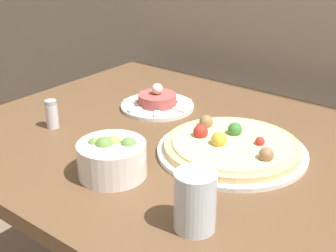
{
  "coord_description": "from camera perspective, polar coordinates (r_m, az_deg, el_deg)",
  "views": [
    {
      "loc": [
        0.61,
        -0.37,
        1.2
      ],
      "look_at": [
        0.0,
        0.4,
        0.76
      ],
      "focal_mm": 50.0,
      "sensor_mm": 36.0,
      "label": 1
    }
  ],
  "objects": [
    {
      "name": "dining_table",
      "position": [
        1.16,
        0.7,
        -6.14
      ],
      "size": [
        1.01,
        0.85,
        0.72
      ],
      "color": "brown",
      "rests_on": "ground_plane"
    },
    {
      "name": "pizza_plate",
      "position": [
        1.04,
        7.75,
        -2.55
      ],
      "size": [
        0.33,
        0.33,
        0.06
      ],
      "color": "white",
      "rests_on": "dining_table"
    },
    {
      "name": "tartare_plate",
      "position": [
        1.28,
        -1.31,
        2.87
      ],
      "size": [
        0.2,
        0.2,
        0.07
      ],
      "color": "white",
      "rests_on": "dining_table"
    },
    {
      "name": "small_bowl",
      "position": [
        0.95,
        -6.88,
        -3.84
      ],
      "size": [
        0.14,
        0.14,
        0.08
      ],
      "color": "white",
      "rests_on": "dining_table"
    },
    {
      "name": "drinking_glass",
      "position": [
        0.78,
        3.32,
        -9.11
      ],
      "size": [
        0.07,
        0.07,
        0.11
      ],
      "color": "silver",
      "rests_on": "dining_table"
    },
    {
      "name": "salt_shaker",
      "position": [
        1.19,
        -13.98,
        1.4
      ],
      "size": [
        0.03,
        0.03,
        0.07
      ],
      "color": "silver",
      "rests_on": "dining_table"
    }
  ]
}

